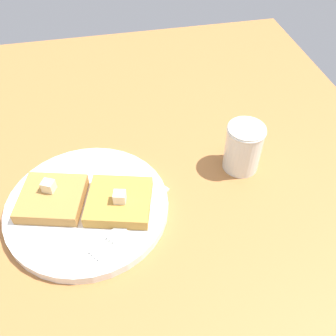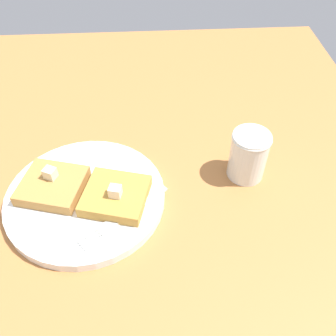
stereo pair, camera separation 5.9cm
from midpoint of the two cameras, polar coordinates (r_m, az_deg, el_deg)
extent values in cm
cube|color=#A76A37|center=(63.40, -14.69, -5.28)|extent=(111.30, 111.30, 1.93)
cylinder|color=white|center=(60.60, -14.95, -5.92)|extent=(25.23, 25.23, 1.59)
torus|color=brown|center=(60.30, -15.02, -5.69)|extent=(25.23, 25.23, 0.80)
cube|color=#BA8537|center=(57.93, -10.35, -5.19)|extent=(11.47, 11.02, 1.95)
cube|color=#B17C3D|center=(61.00, -19.94, -4.52)|extent=(11.47, 11.02, 1.95)
cube|color=#F6E8CB|center=(56.04, -10.39, -4.54)|extent=(2.11, 1.98, 1.77)
cube|color=beige|center=(60.21, -20.47, -2.83)|extent=(2.29, 2.21, 1.77)
cube|color=silver|center=(57.64, -6.23, -6.13)|extent=(8.35, 6.98, 0.36)
cube|color=silver|center=(55.38, -10.86, -10.13)|extent=(3.56, 3.47, 0.36)
cube|color=silver|center=(54.14, -12.60, -12.58)|extent=(2.69, 2.26, 0.36)
cube|color=silver|center=(54.41, -13.00, -12.24)|extent=(2.69, 2.26, 0.36)
cube|color=silver|center=(54.68, -13.38, -11.91)|extent=(2.69, 2.26, 0.36)
cube|color=silver|center=(54.96, -13.76, -11.58)|extent=(2.69, 2.26, 0.36)
cylinder|color=#4A1E08|center=(64.18, 8.67, 2.09)|extent=(5.66, 5.66, 6.02)
cylinder|color=silver|center=(63.29, 8.80, 2.94)|extent=(6.15, 6.15, 8.62)
torus|color=silver|center=(60.74, 9.20, 5.59)|extent=(6.41, 6.41, 0.50)
camera|label=1|loc=(0.03, -92.87, -2.99)|focal=40.00mm
camera|label=2|loc=(0.03, 87.13, 2.99)|focal=40.00mm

